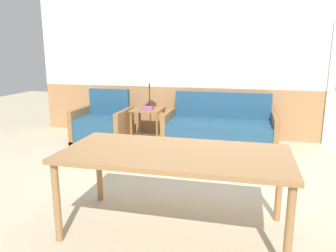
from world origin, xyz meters
TOP-DOWN VIEW (x-y plane):
  - ground_plane at (0.00, 0.00)m, footprint 16.00×16.00m
  - wall_back at (0.00, 2.63)m, footprint 7.20×0.06m
  - couch at (-0.02, 2.06)m, footprint 1.83×0.88m
  - armchair at (-2.04, 1.84)m, footprint 0.91×0.78m
  - side_table at (-1.27, 2.01)m, footprint 0.52×0.52m
  - table_lamp at (-1.26, 2.10)m, footprint 0.23×0.23m
  - book_stack at (-1.25, 1.93)m, footprint 0.21×0.15m
  - dining_table at (-0.17, -0.75)m, footprint 1.93×0.92m

SIDE VIEW (x-z plane):
  - ground_plane at x=0.00m, z-range 0.00..0.00m
  - couch at x=-0.02m, z-range -0.17..0.69m
  - armchair at x=-2.04m, z-range -0.17..0.72m
  - side_table at x=-1.27m, z-range 0.19..0.78m
  - book_stack at x=-1.25m, z-range 0.59..0.63m
  - dining_table at x=-0.17m, z-range 0.30..1.03m
  - table_lamp at x=-1.26m, z-range 0.78..1.37m
  - wall_back at x=0.00m, z-range 0.00..2.70m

